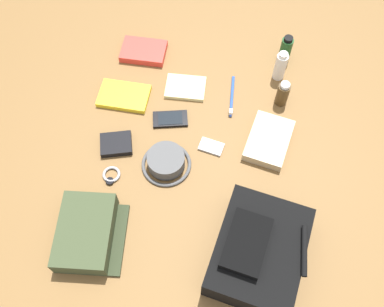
{
  "coord_description": "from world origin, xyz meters",
  "views": [
    {
      "loc": [
        0.71,
        0.09,
        1.36
      ],
      "look_at": [
        0.0,
        0.0,
        0.04
      ],
      "focal_mm": 40.88,
      "sensor_mm": 36.0,
      "label": 1
    }
  ],
  "objects_px": {
    "backpack": "(258,251)",
    "cologne_bottle": "(283,94)",
    "travel_guidebook": "(124,96)",
    "cell_phone": "(170,119)",
    "bucket_hat": "(166,162)",
    "wristwatch": "(111,175)",
    "toothbrush": "(232,98)",
    "wallet": "(116,144)",
    "media_player": "(211,147)",
    "notepad": "(185,88)",
    "toiletry_pouch": "(87,233)",
    "folded_towel": "(269,140)",
    "paperback_novel": "(144,51)",
    "toothpaste_tube": "(280,66)",
    "shampoo_bottle": "(286,49)"
  },
  "relations": [
    {
      "from": "toothbrush",
      "to": "wallet",
      "type": "relative_size",
      "value": 1.7
    },
    {
      "from": "cell_phone",
      "to": "toothpaste_tube",
      "type": "bearing_deg",
      "value": 123.28
    },
    {
      "from": "cologne_bottle",
      "to": "toothpaste_tube",
      "type": "bearing_deg",
      "value": -173.43
    },
    {
      "from": "cell_phone",
      "to": "notepad",
      "type": "relative_size",
      "value": 0.92
    },
    {
      "from": "cell_phone",
      "to": "media_player",
      "type": "distance_m",
      "value": 0.19
    },
    {
      "from": "media_player",
      "to": "toothpaste_tube",
      "type": "bearing_deg",
      "value": 147.28
    },
    {
      "from": "cell_phone",
      "to": "folded_towel",
      "type": "distance_m",
      "value": 0.37
    },
    {
      "from": "travel_guidebook",
      "to": "media_player",
      "type": "distance_m",
      "value": 0.39
    },
    {
      "from": "bucket_hat",
      "to": "wristwatch",
      "type": "distance_m",
      "value": 0.19
    },
    {
      "from": "folded_towel",
      "to": "cologne_bottle",
      "type": "bearing_deg",
      "value": 168.37
    },
    {
      "from": "wallet",
      "to": "cologne_bottle",
      "type": "bearing_deg",
      "value": 100.75
    },
    {
      "from": "backpack",
      "to": "paperback_novel",
      "type": "xyz_separation_m",
      "value": [
        -0.77,
        -0.5,
        -0.05
      ]
    },
    {
      "from": "cologne_bottle",
      "to": "travel_guidebook",
      "type": "relative_size",
      "value": 0.56
    },
    {
      "from": "cell_phone",
      "to": "toothbrush",
      "type": "xyz_separation_m",
      "value": [
        -0.12,
        0.22,
        -0.0
      ]
    },
    {
      "from": "paperback_novel",
      "to": "toothbrush",
      "type": "relative_size",
      "value": 0.96
    },
    {
      "from": "folded_towel",
      "to": "notepad",
      "type": "bearing_deg",
      "value": -121.61
    },
    {
      "from": "bucket_hat",
      "to": "notepad",
      "type": "relative_size",
      "value": 1.16
    },
    {
      "from": "bucket_hat",
      "to": "toothbrush",
      "type": "bearing_deg",
      "value": 146.75
    },
    {
      "from": "paperback_novel",
      "to": "cell_phone",
      "type": "height_order",
      "value": "paperback_novel"
    },
    {
      "from": "media_player",
      "to": "notepad",
      "type": "height_order",
      "value": "notepad"
    },
    {
      "from": "travel_guidebook",
      "to": "wallet",
      "type": "height_order",
      "value": "wallet"
    },
    {
      "from": "backpack",
      "to": "cell_phone",
      "type": "height_order",
      "value": "backpack"
    },
    {
      "from": "toothpaste_tube",
      "to": "folded_towel",
      "type": "xyz_separation_m",
      "value": [
        0.31,
        -0.02,
        -0.05
      ]
    },
    {
      "from": "cologne_bottle",
      "to": "media_player",
      "type": "relative_size",
      "value": 1.17
    },
    {
      "from": "backpack",
      "to": "travel_guidebook",
      "type": "distance_m",
      "value": 0.77
    },
    {
      "from": "toothpaste_tube",
      "to": "wristwatch",
      "type": "bearing_deg",
      "value": -47.53
    },
    {
      "from": "folded_towel",
      "to": "paperback_novel",
      "type": "bearing_deg",
      "value": -124.43
    },
    {
      "from": "media_player",
      "to": "wallet",
      "type": "bearing_deg",
      "value": -83.87
    },
    {
      "from": "travel_guidebook",
      "to": "wallet",
      "type": "distance_m",
      "value": 0.21
    },
    {
      "from": "toiletry_pouch",
      "to": "shampoo_bottle",
      "type": "bearing_deg",
      "value": 143.86
    },
    {
      "from": "backpack",
      "to": "folded_towel",
      "type": "xyz_separation_m",
      "value": [
        -0.42,
        0.02,
        -0.04
      ]
    },
    {
      "from": "shampoo_bottle",
      "to": "travel_guidebook",
      "type": "height_order",
      "value": "shampoo_bottle"
    },
    {
      "from": "toothbrush",
      "to": "notepad",
      "type": "relative_size",
      "value": 1.24
    },
    {
      "from": "backpack",
      "to": "wristwatch",
      "type": "distance_m",
      "value": 0.56
    },
    {
      "from": "backpack",
      "to": "media_player",
      "type": "distance_m",
      "value": 0.42
    },
    {
      "from": "backpack",
      "to": "toothpaste_tube",
      "type": "relative_size",
      "value": 2.87
    },
    {
      "from": "travel_guidebook",
      "to": "cell_phone",
      "type": "height_order",
      "value": "travel_guidebook"
    },
    {
      "from": "toothpaste_tube",
      "to": "bucket_hat",
      "type": "bearing_deg",
      "value": -40.19
    },
    {
      "from": "bucket_hat",
      "to": "wristwatch",
      "type": "height_order",
      "value": "bucket_hat"
    },
    {
      "from": "backpack",
      "to": "cologne_bottle",
      "type": "bearing_deg",
      "value": 174.46
    },
    {
      "from": "bucket_hat",
      "to": "wristwatch",
      "type": "bearing_deg",
      "value": -69.92
    },
    {
      "from": "paperback_novel",
      "to": "media_player",
      "type": "bearing_deg",
      "value": 38.35
    },
    {
      "from": "cell_phone",
      "to": "toiletry_pouch",
      "type": "bearing_deg",
      "value": -21.99
    },
    {
      "from": "shampoo_bottle",
      "to": "paperback_novel",
      "type": "xyz_separation_m",
      "value": [
        0.04,
        -0.56,
        -0.05
      ]
    },
    {
      "from": "toothbrush",
      "to": "wristwatch",
      "type": "bearing_deg",
      "value": -45.67
    },
    {
      "from": "cologne_bottle",
      "to": "toothbrush",
      "type": "bearing_deg",
      "value": -86.4
    },
    {
      "from": "wristwatch",
      "to": "notepad",
      "type": "bearing_deg",
      "value": 153.17
    },
    {
      "from": "toiletry_pouch",
      "to": "wristwatch",
      "type": "xyz_separation_m",
      "value": [
        -0.22,
        0.02,
        -0.03
      ]
    },
    {
      "from": "cologne_bottle",
      "to": "toothbrush",
      "type": "xyz_separation_m",
      "value": [
        0.01,
        -0.18,
        -0.05
      ]
    },
    {
      "from": "backpack",
      "to": "wallet",
      "type": "xyz_separation_m",
      "value": [
        -0.34,
        -0.52,
        -0.05
      ]
    }
  ]
}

